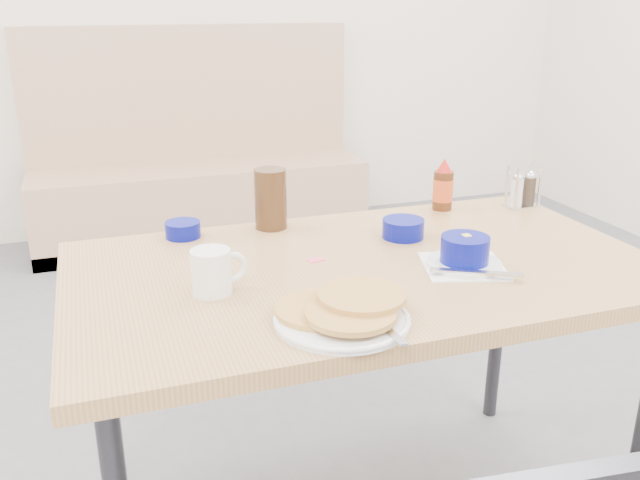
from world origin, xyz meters
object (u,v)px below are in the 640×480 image
object	(u,v)px
pancake_plate	(343,313)
creamer_bowl	(183,230)
coffee_mug	(213,271)
grits_setting	(465,254)
syrup_bottle	(443,187)
dining_table	(365,288)
condiment_caddy	(523,192)
butter_bowl	(403,229)
amber_tumbler	(271,199)
booth_bench	(199,179)

from	to	relation	value
pancake_plate	creamer_bowl	xyz separation A→B (m)	(-0.22, 0.61, 0.00)
coffee_mug	grits_setting	xyz separation A→B (m)	(0.59, -0.05, -0.02)
coffee_mug	syrup_bottle	bearing A→B (deg)	26.72
creamer_bowl	syrup_bottle	bearing A→B (deg)	0.00
dining_table	condiment_caddy	size ratio (longest dim) A/B	11.03
coffee_mug	butter_bowl	distance (m)	0.58
grits_setting	creamer_bowl	bearing A→B (deg)	143.93
amber_tumbler	booth_bench	bearing A→B (deg)	86.31
condiment_caddy	creamer_bowl	bearing A→B (deg)	171.26
dining_table	butter_bowl	bearing A→B (deg)	40.73
syrup_bottle	coffee_mug	bearing A→B (deg)	-153.28
booth_bench	pancake_plate	xyz separation A→B (m)	(-0.16, -2.80, 0.43)
dining_table	creamer_bowl	bearing A→B (deg)	138.55
dining_table	grits_setting	world-z (taller)	grits_setting
coffee_mug	creamer_bowl	xyz separation A→B (m)	(-0.01, 0.39, -0.03)
grits_setting	amber_tumbler	world-z (taller)	amber_tumbler
booth_bench	syrup_bottle	distance (m)	2.28
condiment_caddy	pancake_plate	bearing A→B (deg)	-150.95
syrup_bottle	amber_tumbler	bearing A→B (deg)	-180.00
booth_bench	butter_bowl	size ratio (longest dim) A/B	17.09
dining_table	butter_bowl	world-z (taller)	butter_bowl
pancake_plate	syrup_bottle	distance (m)	0.82
booth_bench	amber_tumbler	size ratio (longest dim) A/B	11.44
amber_tumbler	syrup_bottle	distance (m)	0.53
butter_bowl	amber_tumbler	bearing A→B (deg)	148.06
creamer_bowl	condiment_caddy	size ratio (longest dim) A/B	0.74
booth_bench	pancake_plate	world-z (taller)	booth_bench
pancake_plate	syrup_bottle	world-z (taller)	syrup_bottle
coffee_mug	booth_bench	bearing A→B (deg)	81.75
amber_tumbler	syrup_bottle	world-z (taller)	amber_tumbler
booth_bench	coffee_mug	bearing A→B (deg)	-98.25
condiment_caddy	coffee_mug	bearing A→B (deg)	-167.61
grits_setting	pancake_plate	bearing A→B (deg)	-154.98
dining_table	coffee_mug	xyz separation A→B (m)	(-0.37, -0.05, 0.11)
grits_setting	butter_bowl	bearing A→B (deg)	100.19
booth_bench	dining_table	xyz separation A→B (m)	(0.00, -2.53, 0.35)
booth_bench	amber_tumbler	distance (m)	2.25
pancake_plate	syrup_bottle	size ratio (longest dim) A/B	1.81
amber_tumbler	coffee_mug	bearing A→B (deg)	-121.09
creamer_bowl	butter_bowl	world-z (taller)	butter_bowl
dining_table	creamer_bowl	size ratio (longest dim) A/B	14.97
dining_table	syrup_bottle	distance (m)	0.54
amber_tumbler	condiment_caddy	size ratio (longest dim) A/B	1.31
pancake_plate	syrup_bottle	xyz separation A→B (m)	(0.55, 0.61, 0.05)
syrup_bottle	condiment_caddy	bearing A→B (deg)	-11.89
coffee_mug	amber_tumbler	size ratio (longest dim) A/B	0.76
pancake_plate	creamer_bowl	bearing A→B (deg)	110.25
creamer_bowl	syrup_bottle	world-z (taller)	syrup_bottle
syrup_bottle	butter_bowl	bearing A→B (deg)	-139.01
grits_setting	butter_bowl	world-z (taller)	grits_setting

